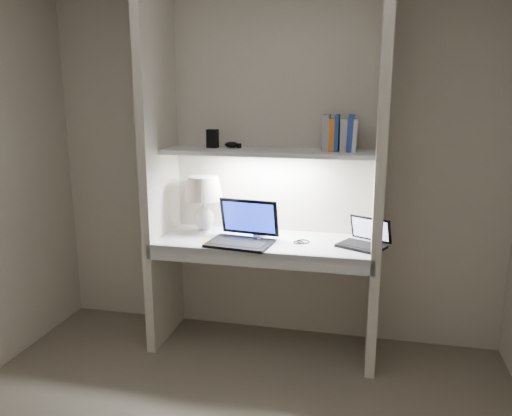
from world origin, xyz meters
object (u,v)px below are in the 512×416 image
(laptop_netbook, at_px, (365,240))
(book_row, at_px, (340,134))
(laptop_main, at_px, (243,233))
(speaker, at_px, (260,226))
(table_lamp, at_px, (204,195))

(laptop_netbook, relative_size, book_row, 1.54)
(laptop_main, relative_size, speaker, 3.45)
(table_lamp, bearing_deg, book_row, 0.94)
(laptop_main, xyz_separation_m, speaker, (0.08, 0.18, 0.00))
(speaker, bearing_deg, laptop_main, -119.44)
(table_lamp, distance_m, laptop_netbook, 1.14)
(laptop_main, height_order, laptop_netbook, laptop_main)
(laptop_netbook, bearing_deg, laptop_main, -147.27)
(book_row, bearing_deg, table_lamp, -179.06)
(table_lamp, bearing_deg, laptop_netbook, -5.36)
(table_lamp, xyz_separation_m, laptop_netbook, (1.11, -0.10, -0.23))
(laptop_main, distance_m, book_row, 0.90)
(laptop_main, height_order, speaker, laptop_main)
(laptop_main, height_order, book_row, book_row)
(speaker, distance_m, book_row, 0.82)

